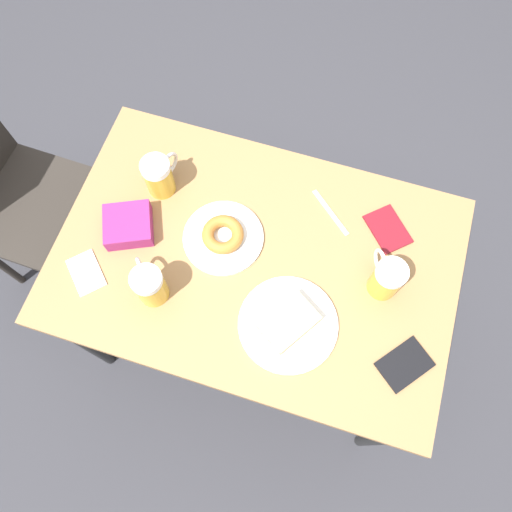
% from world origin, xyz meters
% --- Properties ---
extents(ground_plane, '(8.00, 8.00, 0.00)m').
position_xyz_m(ground_plane, '(0.00, 0.00, 0.00)').
color(ground_plane, '#333338').
extents(table, '(0.70, 1.07, 0.71)m').
position_xyz_m(table, '(0.00, 0.00, 0.65)').
color(table, '#997044').
rests_on(table, ground_plane).
extents(plate_with_cake, '(0.26, 0.26, 0.04)m').
position_xyz_m(plate_with_cake, '(-0.15, -0.13, 0.72)').
color(plate_with_cake, white).
rests_on(plate_with_cake, table).
extents(plate_with_donut, '(0.22, 0.22, 0.04)m').
position_xyz_m(plate_with_donut, '(0.03, 0.10, 0.72)').
color(plate_with_donut, white).
rests_on(plate_with_donut, table).
extents(beer_mug_left, '(0.10, 0.10, 0.12)m').
position_xyz_m(beer_mug_left, '(-0.17, 0.23, 0.77)').
color(beer_mug_left, gold).
rests_on(beer_mug_left, table).
extents(beer_mug_center, '(0.12, 0.08, 0.12)m').
position_xyz_m(beer_mug_center, '(0.13, 0.32, 0.77)').
color(beer_mug_center, gold).
rests_on(beer_mug_center, table).
extents(beer_mug_right, '(0.11, 0.09, 0.12)m').
position_xyz_m(beer_mug_right, '(0.03, -0.34, 0.77)').
color(beer_mug_right, gold).
rests_on(beer_mug_right, table).
extents(napkin_folded, '(0.13, 0.13, 0.00)m').
position_xyz_m(napkin_folded, '(-0.17, 0.42, 0.71)').
color(napkin_folded, white).
rests_on(napkin_folded, table).
extents(fork, '(0.11, 0.13, 0.00)m').
position_xyz_m(fork, '(0.19, -0.16, 0.71)').
color(fork, silver).
rests_on(fork, table).
extents(passport_near_edge, '(0.15, 0.15, 0.01)m').
position_xyz_m(passport_near_edge, '(-0.16, -0.44, 0.71)').
color(passport_near_edge, black).
rests_on(passport_near_edge, table).
extents(passport_far_edge, '(0.15, 0.15, 0.01)m').
position_xyz_m(passport_far_edge, '(0.19, -0.32, 0.71)').
color(passport_far_edge, maroon).
rests_on(passport_far_edge, table).
extents(blue_pouch, '(0.16, 0.16, 0.05)m').
position_xyz_m(blue_pouch, '(-0.02, 0.36, 0.74)').
color(blue_pouch, '#8C2366').
rests_on(blue_pouch, table).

